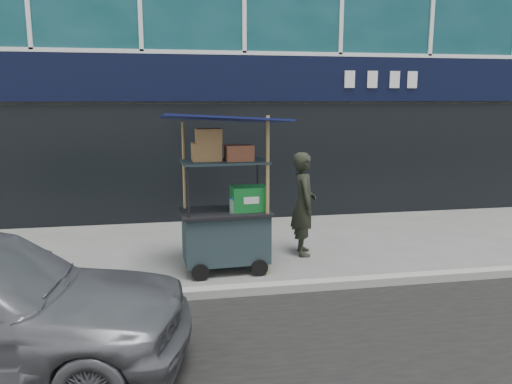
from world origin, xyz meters
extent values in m
plane|color=#60615C|center=(0.00, 0.00, 0.00)|extent=(80.00, 80.00, 0.00)
cube|color=#989890|center=(0.00, -0.20, 0.06)|extent=(80.00, 0.18, 0.12)
cube|color=black|center=(0.00, 3.86, 2.90)|extent=(15.68, 0.06, 0.90)
cube|color=black|center=(0.00, 3.90, 1.20)|extent=(15.68, 0.04, 2.40)
cube|color=#19282C|center=(-0.79, 0.79, 0.51)|extent=(1.25, 0.77, 0.71)
cylinder|color=black|center=(-1.19, 0.40, 0.12)|extent=(0.25, 0.06, 0.24)
cylinder|color=black|center=(-0.34, 0.44, 0.12)|extent=(0.25, 0.06, 0.24)
cube|color=black|center=(-0.79, 0.79, 0.88)|extent=(1.34, 0.86, 0.04)
cylinder|color=black|center=(-1.33, 0.46, 1.24)|extent=(0.03, 0.03, 0.76)
cylinder|color=black|center=(-0.21, 0.52, 1.24)|extent=(0.03, 0.03, 0.76)
cylinder|color=black|center=(-1.36, 1.07, 1.24)|extent=(0.03, 0.03, 0.76)
cylinder|color=black|center=(-0.24, 1.13, 1.24)|extent=(0.03, 0.03, 0.76)
cube|color=#19282C|center=(-0.79, 0.79, 1.62)|extent=(1.25, 0.77, 0.03)
cylinder|color=olive|center=(-0.21, 0.52, 1.14)|extent=(0.05, 0.05, 2.28)
cylinder|color=olive|center=(-1.36, 1.07, 1.09)|extent=(0.04, 0.04, 2.18)
cube|color=#0B0B42|center=(-0.79, 0.79, 2.23)|extent=(1.79, 1.30, 0.20)
cube|color=#0F631F|center=(-0.44, 0.76, 1.08)|extent=(0.52, 0.38, 0.36)
cylinder|color=silver|center=(-0.72, 0.59, 1.00)|extent=(0.07, 0.07, 0.20)
cylinder|color=blue|center=(-0.72, 0.59, 1.12)|extent=(0.03, 0.03, 0.02)
cube|color=brown|center=(-1.04, 0.83, 1.77)|extent=(0.42, 0.32, 0.25)
cube|color=#926240|center=(-0.58, 0.75, 1.75)|extent=(0.40, 0.30, 0.22)
cube|color=brown|center=(-1.01, 0.81, 1.99)|extent=(0.37, 0.28, 0.20)
imported|color=black|center=(0.55, 1.34, 0.84)|extent=(0.48, 0.66, 1.68)
camera|label=1|loc=(-1.62, -6.27, 2.53)|focal=35.00mm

